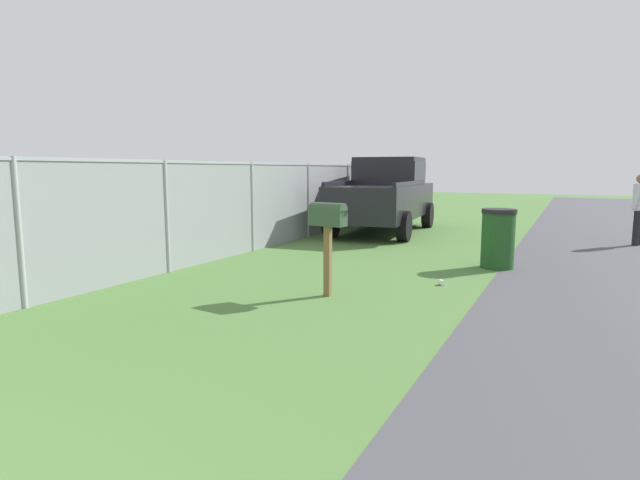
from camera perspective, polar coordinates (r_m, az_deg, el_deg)
The scene contains 6 objects.
mailbox at distance 6.92m, azimuth 0.88°, elevation 2.10°, with size 0.27×0.53×1.30m.
pickup_truck at distance 14.46m, azimuth 7.37°, elevation 5.31°, with size 5.23×2.50×2.09m.
trash_bin at distance 9.52m, azimuth 19.38°, elevation 0.16°, with size 0.60×0.60×1.06m.
pedestrian at distance 13.77m, azimuth 32.28°, elevation 3.40°, with size 0.45×0.35×1.65m.
fence_section at distance 10.95m, azimuth -7.65°, elevation 4.07°, with size 15.45×0.07×1.90m.
litter_cup_midfield_b at distance 7.95m, azimuth 13.51°, elevation -4.67°, with size 0.08×0.08×0.10m, color white.
Camera 1 is at (0.20, -2.88, 1.74)m, focal length 28.46 mm.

